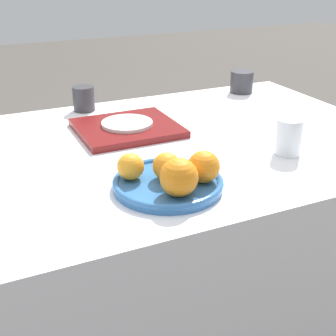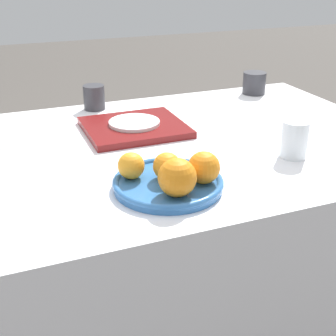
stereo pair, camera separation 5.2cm
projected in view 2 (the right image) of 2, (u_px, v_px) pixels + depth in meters
table at (157, 252)px, 1.43m from camera, size 1.43×0.89×0.71m
fruit_platter at (168, 183)px, 1.04m from camera, size 0.25×0.25×0.02m
orange_0 at (177, 178)px, 0.97m from camera, size 0.08×0.08×0.08m
orange_1 at (167, 166)px, 1.04m from camera, size 0.06×0.06×0.06m
orange_2 at (204, 168)px, 1.02m from camera, size 0.07×0.07×0.07m
orange_3 at (131, 166)px, 1.05m from camera, size 0.06×0.06×0.06m
water_glass at (294, 139)px, 1.19m from camera, size 0.07×0.07×0.10m
serving_tray at (134, 127)px, 1.38m from camera, size 0.29×0.26×0.02m
side_plate at (134, 123)px, 1.38m from camera, size 0.15×0.15×0.01m
cup_0 at (254, 83)px, 1.74m from camera, size 0.08×0.08×0.08m
cup_1 at (94, 97)px, 1.56m from camera, size 0.07×0.07×0.08m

